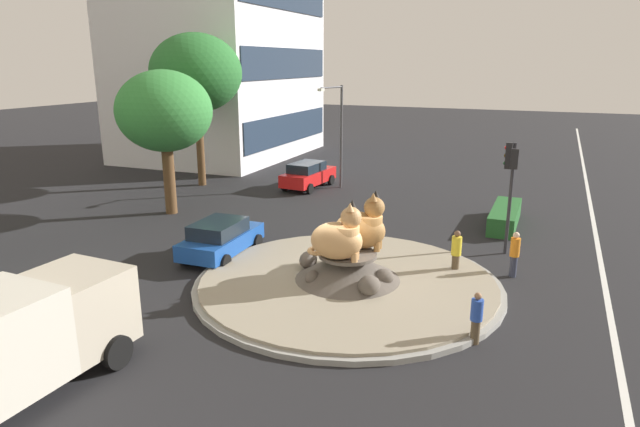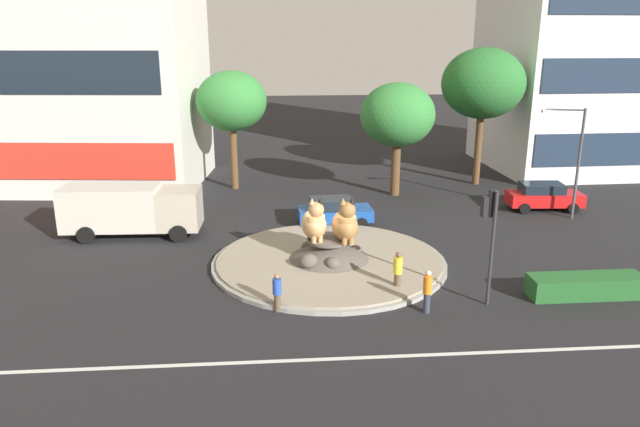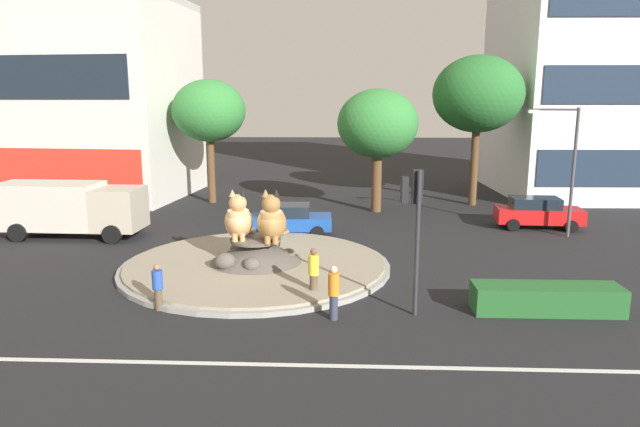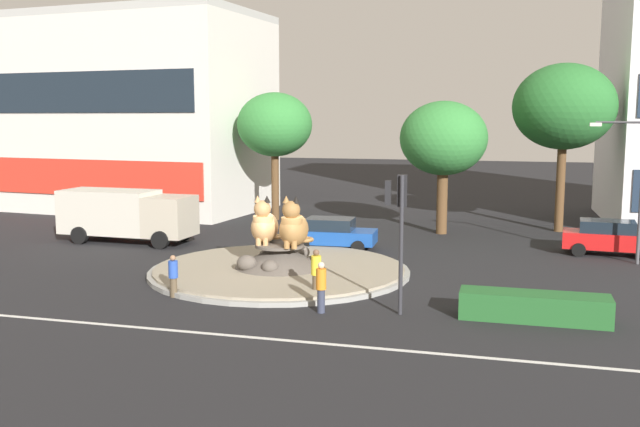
% 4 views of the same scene
% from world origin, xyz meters
% --- Properties ---
extents(ground_plane, '(160.00, 160.00, 0.00)m').
position_xyz_m(ground_plane, '(0.00, 0.00, 0.00)').
color(ground_plane, black).
extents(lane_centreline, '(112.00, 0.20, 0.01)m').
position_xyz_m(lane_centreline, '(0.00, -8.49, 0.00)').
color(lane_centreline, silver).
rests_on(lane_centreline, ground).
extents(roundabout_island, '(10.93, 10.93, 1.25)m').
position_xyz_m(roundabout_island, '(-0.00, -0.00, 0.34)').
color(roundabout_island, gray).
rests_on(roundabout_island, ground).
extents(cat_statue_calico, '(1.40, 2.25, 2.07)m').
position_xyz_m(cat_statue_calico, '(-0.68, 0.06, 2.00)').
color(cat_statue_calico, tan).
rests_on(cat_statue_calico, roundabout_island).
extents(cat_statue_tabby, '(1.34, 2.18, 2.14)m').
position_xyz_m(cat_statue_tabby, '(0.72, -0.29, 2.03)').
color(cat_statue_tabby, '#9E703D').
rests_on(cat_statue_tabby, roundabout_island).
extents(traffic_light_mast, '(0.71, 0.59, 4.65)m').
position_xyz_m(traffic_light_mast, '(5.77, -4.77, 3.42)').
color(traffic_light_mast, '#2D2D33').
rests_on(traffic_light_mast, ground).
extents(shophouse_block, '(26.18, 12.61, 13.54)m').
position_xyz_m(shophouse_block, '(-20.34, 17.79, 6.76)').
color(shophouse_block, silver).
rests_on(shophouse_block, ground).
extents(office_tower, '(16.01, 12.65, 25.45)m').
position_xyz_m(office_tower, '(22.83, 19.84, 12.73)').
color(office_tower, silver).
rests_on(office_tower, ground).
extents(clipped_hedge_strip, '(4.72, 1.20, 0.90)m').
position_xyz_m(clipped_hedge_strip, '(10.15, -4.42, 0.45)').
color(clipped_hedge_strip, '#235B28').
rests_on(clipped_hedge_strip, ground).
extents(broadleaf_tree_behind_island, '(4.72, 4.72, 8.05)m').
position_xyz_m(broadleaf_tree_behind_island, '(-5.22, 14.66, 6.00)').
color(broadleaf_tree_behind_island, brown).
rests_on(broadleaf_tree_behind_island, ground).
extents(second_tree_near_tower, '(4.83, 4.83, 7.41)m').
position_xyz_m(second_tree_near_tower, '(5.55, 12.04, 5.30)').
color(second_tree_near_tower, brown).
rests_on(second_tree_near_tower, ground).
extents(third_tree_left, '(5.67, 5.67, 9.51)m').
position_xyz_m(third_tree_left, '(11.96, 14.58, 7.06)').
color(third_tree_left, brown).
rests_on(third_tree_left, ground).
extents(streetlight_arm, '(2.32, 0.72, 6.39)m').
position_xyz_m(streetlight_arm, '(14.55, 6.08, 3.79)').
color(streetlight_arm, '#4C4C51').
rests_on(streetlight_arm, ground).
extents(pedestrian_orange_shirt, '(0.35, 0.35, 1.74)m').
position_xyz_m(pedestrian_orange_shirt, '(3.28, -5.36, 0.93)').
color(pedestrian_orange_shirt, '#33384C').
rests_on(pedestrian_orange_shirt, ground).
extents(pedestrian_yellow_shirt, '(0.37, 0.37, 1.76)m').
position_xyz_m(pedestrian_yellow_shirt, '(2.54, -3.36, 0.93)').
color(pedestrian_yellow_shirt, brown).
rests_on(pedestrian_yellow_shirt, ground).
extents(pedestrian_blue_shirt, '(0.34, 0.34, 1.56)m').
position_xyz_m(pedestrian_blue_shirt, '(-2.46, -4.79, 0.82)').
color(pedestrian_blue_shirt, brown).
rests_on(pedestrian_blue_shirt, ground).
extents(sedan_on_far_lane, '(4.53, 2.25, 1.66)m').
position_xyz_m(sedan_on_far_lane, '(13.91, 7.89, 0.86)').
color(sedan_on_far_lane, red).
rests_on(sedan_on_far_lane, ground).
extents(hatchback_near_shophouse, '(4.19, 2.22, 1.55)m').
position_xyz_m(hatchback_near_shophouse, '(0.83, 5.84, 0.81)').
color(hatchback_near_shophouse, '#19479E').
rests_on(hatchback_near_shophouse, ground).
extents(delivery_box_truck, '(7.19, 2.82, 2.72)m').
position_xyz_m(delivery_box_truck, '(-10.07, 4.88, 1.53)').
color(delivery_box_truck, '#B7AD99').
rests_on(delivery_box_truck, ground).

